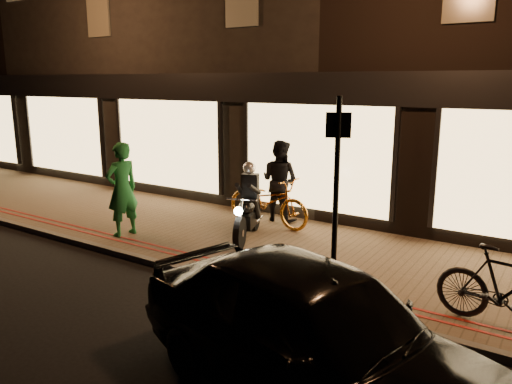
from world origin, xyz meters
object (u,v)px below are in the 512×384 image
motorcycle (248,209)px  parked_car (315,333)px  sign_post (336,191)px  person_green (122,189)px  bicycle_gold (268,201)px

motorcycle → parked_car: (3.49, -3.90, 0.03)m
motorcycle → parked_car: bearing=-68.7°
motorcycle → parked_car: 5.24m
sign_post → person_green: (-5.05, 0.56, -0.69)m
motorcycle → person_green: (-2.32, -1.25, 0.37)m
sign_post → parked_car: (0.76, -2.10, -1.03)m
sign_post → bicycle_gold: size_ratio=1.41×
motorcycle → bicycle_gold: (-0.16, 1.03, -0.06)m
bicycle_gold → sign_post: bearing=-129.9°
person_green → parked_car: person_green is taller
sign_post → parked_car: size_ratio=0.66×
motorcycle → sign_post: 3.44m
person_green → parked_car: bearing=75.3°
parked_car → sign_post: bearing=35.3°
bicycle_gold → motorcycle: bearing=-166.8°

